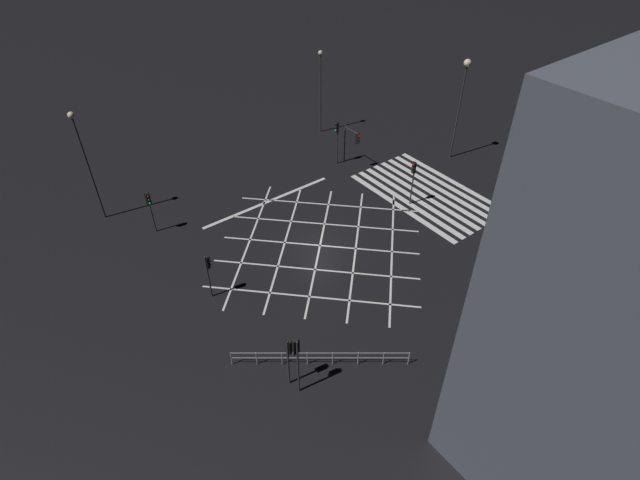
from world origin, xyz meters
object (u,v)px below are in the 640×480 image
traffic_light_median_north (208,268)px  street_lamp_east (320,80)px  street_lamp_far (83,150)px  traffic_light_median_south (413,175)px  traffic_light_sw_cross (504,226)px  traffic_light_nw_cross (289,353)px  street_lamp_west (464,84)px  traffic_light_se_main (352,140)px  traffic_light_ne_main (150,205)px  traffic_light_se_cross (337,134)px  traffic_light_nw_main (297,356)px  street_tree_near (589,227)px

traffic_light_median_north → street_lamp_east: 24.52m
traffic_light_median_north → street_lamp_far: street_lamp_far is taller
traffic_light_median_south → traffic_light_sw_cross: 8.70m
traffic_light_nw_cross → street_lamp_west: 28.77m
traffic_light_se_main → street_lamp_far: (5.83, 20.59, 3.34)m
street_lamp_east → traffic_light_se_main: bearing=165.3°
traffic_light_ne_main → traffic_light_se_cross: size_ratio=0.84×
traffic_light_median_north → traffic_light_nw_cross: 8.58m
traffic_light_se_cross → traffic_light_nw_cross: bearing=45.1°
traffic_light_se_cross → traffic_light_nw_main: (-17.48, 16.75, -0.05)m
traffic_light_median_south → traffic_light_nw_cross: size_ratio=1.12×
traffic_light_sw_cross → street_lamp_west: bearing=-127.0°
traffic_light_nw_cross → street_lamp_far: (21.54, 2.93, 3.46)m
traffic_light_nw_cross → street_tree_near: 21.78m
street_lamp_far → street_tree_near: street_lamp_far is taller
traffic_light_se_cross → street_tree_near: (-20.98, -4.58, 0.33)m
traffic_light_se_main → street_lamp_west: street_lamp_west is taller
traffic_light_median_north → traffic_light_se_main: bearing=21.7°
traffic_light_nw_cross → traffic_light_sw_cross: bearing=-1.7°
street_lamp_west → street_tree_near: (-15.44, 4.69, -3.75)m
street_lamp_west → street_lamp_far: (10.24, 28.99, -1.10)m
traffic_light_median_south → traffic_light_se_cross: traffic_light_se_cross is taller
street_lamp_west → street_lamp_east: bearing=29.6°
traffic_light_nw_main → traffic_light_ne_main: bearing=1.6°
traffic_light_nw_main → street_lamp_east: street_lamp_east is taller
traffic_light_median_north → traffic_light_nw_main: traffic_light_nw_main is taller
traffic_light_nw_main → street_lamp_far: street_lamp_far is taller
traffic_light_ne_main → street_lamp_east: bearing=105.4°
traffic_light_nw_main → traffic_light_se_main: (16.36, -17.62, -0.31)m
traffic_light_sw_cross → street_lamp_west: (11.80, -8.88, 3.87)m
traffic_light_median_south → traffic_light_se_main: size_ratio=1.09×
traffic_light_nw_cross → traffic_light_sw_cross: size_ratio=0.78×
traffic_light_median_north → street_lamp_west: size_ratio=0.37×
traffic_light_nw_main → traffic_light_sw_cross: size_ratio=0.92×
street_lamp_east → street_lamp_far: street_lamp_far is taller
traffic_light_sw_cross → traffic_light_ne_main: bearing=-45.2°
traffic_light_median_south → traffic_light_sw_cross: size_ratio=0.88×
traffic_light_median_south → street_tree_near: street_tree_near is taller
traffic_light_nw_main → street_lamp_east: 30.57m
traffic_light_median_north → traffic_light_nw_cross: size_ratio=0.97×
traffic_light_median_north → traffic_light_sw_cross: size_ratio=0.76×
street_lamp_east → street_tree_near: street_lamp_east is taller
street_lamp_east → traffic_light_sw_cross: bearing=174.3°
traffic_light_median_south → street_lamp_east: (14.61, -2.03, 2.55)m
traffic_light_se_main → street_lamp_far: 21.66m
traffic_light_ne_main → traffic_light_median_south: (-9.09, -17.94, 0.30)m
street_lamp_west → traffic_light_ne_main: bearing=77.3°
traffic_light_nw_cross → traffic_light_nw_main: (-0.65, -0.03, 0.43)m
traffic_light_se_main → street_lamp_west: (-4.41, -8.40, 4.44)m
traffic_light_se_main → traffic_light_nw_main: bearing=-47.1°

